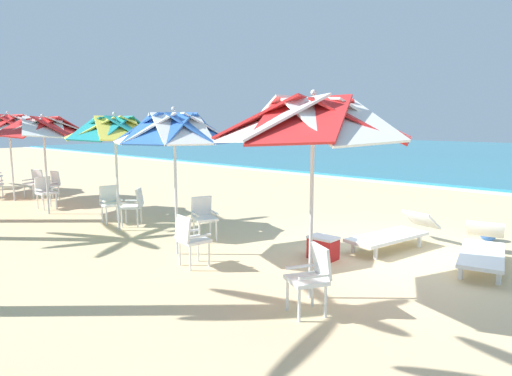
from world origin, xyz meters
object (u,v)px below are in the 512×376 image
plastic_chair_5 (45,191)px  sun_lounger_0 (483,250)px  sun_lounger_1 (394,233)px  beach_ball (488,233)px  plastic_chair_7 (52,184)px  plastic_chair_1 (204,215)px  plastic_chair_6 (34,182)px  beach_umbrella_0 (313,121)px  beach_umbrella_3 (43,128)px  beach_umbrella_4 (9,125)px  plastic_chair_2 (190,237)px  beach_umbrella_2 (115,129)px  plastic_chair_4 (110,202)px  cooler_box (323,247)px  plastic_chair_3 (134,204)px  beach_umbrella_1 (174,129)px  plastic_chair_0 (312,275)px

plastic_chair_5 → sun_lounger_0: size_ratio=0.39×
sun_lounger_1 → beach_ball: sun_lounger_1 is taller
plastic_chair_7 → sun_lounger_1: 10.29m
plastic_chair_1 → plastic_chair_6: bearing=-178.4°
beach_umbrella_0 → plastic_chair_7: bearing=174.4°
beach_umbrella_3 → plastic_chair_6: 3.49m
beach_umbrella_4 → plastic_chair_6: beach_umbrella_4 is taller
beach_umbrella_0 → plastic_chair_6: (-11.18, 0.84, -1.89)m
beach_umbrella_4 → plastic_chair_1: bearing=6.7°
plastic_chair_2 → beach_ball: bearing=58.0°
beach_umbrella_2 → plastic_chair_7: bearing=171.7°
plastic_chair_1 → plastic_chair_4: same height
plastic_chair_7 → sun_lounger_1: bearing=11.5°
plastic_chair_5 → cooler_box: size_ratio=1.73×
plastic_chair_3 → plastic_chair_4: same height
beach_umbrella_1 → plastic_chair_3: bearing=163.7°
sun_lounger_0 → sun_lounger_1: 1.56m
beach_umbrella_0 → beach_umbrella_1: 2.96m
plastic_chair_2 → beach_ball: size_ratio=2.67×
plastic_chair_4 → cooler_box: plastic_chair_4 is taller
beach_umbrella_2 → sun_lounger_1: (5.06, 2.77, -1.93)m
plastic_chair_7 → sun_lounger_0: size_ratio=0.39×
beach_umbrella_1 → beach_umbrella_4: (-8.04, 0.11, 0.04)m
plastic_chair_1 → sun_lounger_0: size_ratio=0.39×
cooler_box → beach_ball: 3.66m
plastic_chair_0 → plastic_chair_5: size_ratio=1.00×
beach_umbrella_0 → plastic_chair_2: size_ratio=3.21×
sun_lounger_0 → plastic_chair_7: bearing=-170.1°
beach_umbrella_0 → plastic_chair_3: size_ratio=3.21×
beach_umbrella_1 → sun_lounger_0: bearing=34.9°
plastic_chair_5 → sun_lounger_1: (8.80, 2.78, -0.22)m
plastic_chair_4 → plastic_chair_7: same height
beach_umbrella_3 → plastic_chair_0: bearing=-2.7°
beach_umbrella_3 → sun_lounger_0: bearing=17.5°
plastic_chair_1 → cooler_box: size_ratio=1.73×
beach_umbrella_3 → plastic_chair_2: bearing=-2.5°
beach_umbrella_0 → beach_umbrella_4: 11.00m
beach_umbrella_0 → plastic_chair_0: (0.30, -0.40, -1.89)m
plastic_chair_7 → beach_umbrella_3: bearing=-25.7°
plastic_chair_4 → plastic_chair_5: size_ratio=1.00×
cooler_box → beach_umbrella_2: bearing=-163.6°
beach_umbrella_2 → sun_lounger_1: size_ratio=1.16×
plastic_chair_0 → sun_lounger_1: 3.50m
plastic_chair_4 → beach_umbrella_3: size_ratio=0.34×
plastic_chair_1 → plastic_chair_3: 2.12m
sun_lounger_0 → beach_umbrella_3: bearing=-162.5°
plastic_chair_3 → sun_lounger_0: 7.16m
plastic_chair_1 → plastic_chair_4: size_ratio=1.00×
plastic_chair_7 → plastic_chair_4: bearing=-5.6°
plastic_chair_5 → cooler_box: (8.19, 1.31, -0.30)m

